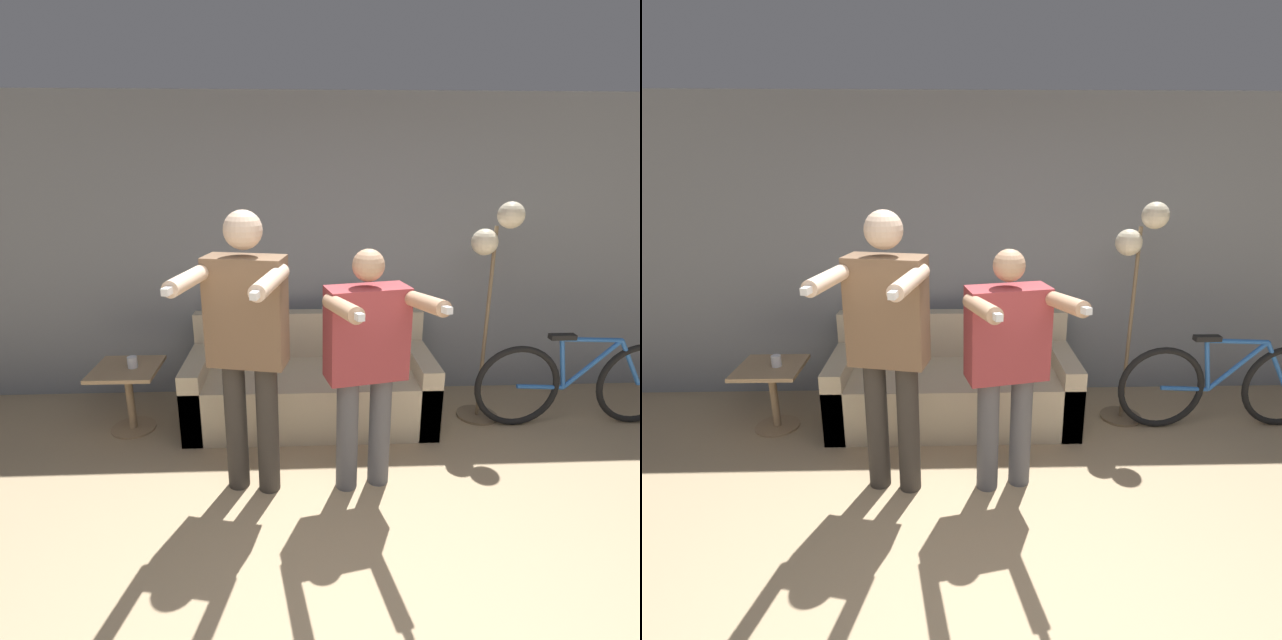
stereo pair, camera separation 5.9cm
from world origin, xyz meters
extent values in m
cube|color=gray|center=(0.00, 2.79, 1.30)|extent=(10.00, 0.05, 2.60)
cube|color=beige|center=(-0.20, 2.20, 0.22)|extent=(1.96, 0.85, 0.44)
cube|color=beige|center=(-0.20, 2.56, 0.64)|extent=(1.96, 0.14, 0.39)
cube|color=beige|center=(-1.10, 2.20, 0.29)|extent=(0.16, 0.85, 0.58)
cube|color=beige|center=(0.70, 2.20, 0.29)|extent=(0.16, 0.85, 0.58)
cylinder|color=#38332D|center=(-0.70, 1.33, 0.44)|extent=(0.14, 0.14, 0.88)
cylinder|color=#38332D|center=(-0.49, 1.29, 0.44)|extent=(0.14, 0.14, 0.88)
cube|color=brown|center=(-0.59, 1.31, 1.21)|extent=(0.50, 0.31, 0.66)
sphere|color=beige|center=(-0.59, 1.31, 1.69)|extent=(0.23, 0.23, 0.23)
cylinder|color=beige|center=(-0.86, 1.11, 1.46)|extent=(0.19, 0.51, 0.09)
cube|color=white|center=(-0.92, 0.87, 1.46)|extent=(0.06, 0.13, 0.04)
cylinder|color=beige|center=(-0.43, 1.02, 1.46)|extent=(0.19, 0.51, 0.09)
cube|color=white|center=(-0.49, 0.77, 1.46)|extent=(0.06, 0.13, 0.04)
cylinder|color=#56565B|center=(0.01, 1.29, 0.39)|extent=(0.14, 0.14, 0.77)
cylinder|color=#56565B|center=(0.23, 1.33, 0.39)|extent=(0.14, 0.14, 0.77)
cube|color=#9E383D|center=(0.12, 1.31, 1.07)|extent=(0.53, 0.32, 0.58)
sphere|color=tan|center=(0.12, 1.31, 1.48)|extent=(0.19, 0.19, 0.19)
cylinder|color=tan|center=(-0.05, 1.02, 1.32)|extent=(0.19, 0.51, 0.15)
cube|color=white|center=(0.00, 0.77, 1.34)|extent=(0.06, 0.13, 0.05)
cylinder|color=tan|center=(0.40, 1.11, 1.32)|extent=(0.19, 0.51, 0.15)
cube|color=white|center=(0.45, 0.87, 1.34)|extent=(0.06, 0.13, 0.05)
ellipsoid|color=silver|center=(0.17, 2.56, 0.89)|extent=(0.32, 0.11, 0.12)
sphere|color=silver|center=(0.31, 2.56, 0.94)|extent=(0.11, 0.11, 0.11)
ellipsoid|color=silver|center=(0.00, 2.57, 0.86)|extent=(0.18, 0.04, 0.04)
cone|color=silver|center=(0.29, 2.54, 0.98)|extent=(0.03, 0.03, 0.03)
cone|color=silver|center=(0.29, 2.58, 0.98)|extent=(0.03, 0.03, 0.03)
cylinder|color=#756047|center=(1.21, 2.18, 0.01)|extent=(0.34, 0.34, 0.02)
cylinder|color=#756047|center=(1.21, 2.18, 0.80)|extent=(0.03, 0.03, 1.60)
sphere|color=#F4E5C1|center=(1.31, 2.18, 1.68)|extent=(0.20, 0.20, 0.20)
sphere|color=#F4E5C1|center=(1.13, 2.18, 1.48)|extent=(0.20, 0.20, 0.20)
cylinder|color=#A38460|center=(-1.63, 2.10, 0.01)|extent=(0.35, 0.35, 0.02)
cylinder|color=#A38460|center=(-1.63, 2.10, 0.25)|extent=(0.06, 0.06, 0.51)
cube|color=#A38460|center=(-1.63, 2.10, 0.52)|extent=(0.49, 0.49, 0.03)
cylinder|color=silver|center=(-1.58, 2.09, 0.58)|extent=(0.08, 0.08, 0.09)
torus|color=black|center=(1.45, 2.03, 0.34)|extent=(0.69, 0.05, 0.69)
cylinder|color=blue|center=(2.04, 2.03, 0.53)|extent=(0.44, 0.04, 0.42)
cylinder|color=blue|center=(1.80, 2.03, 0.53)|extent=(0.10, 0.04, 0.42)
cylinder|color=blue|center=(2.00, 2.03, 0.73)|extent=(0.48, 0.04, 0.05)
cylinder|color=blue|center=(1.64, 2.03, 0.34)|extent=(0.38, 0.04, 0.05)
cylinder|color=blue|center=(2.35, 2.03, 0.53)|extent=(0.24, 0.04, 0.40)
cube|color=black|center=(1.76, 2.03, 0.76)|extent=(0.20, 0.07, 0.04)
camera|label=1|loc=(-0.29, -1.53, 2.07)|focal=28.00mm
camera|label=2|loc=(-0.23, -1.53, 2.07)|focal=28.00mm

